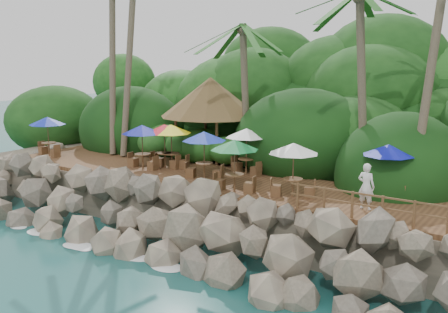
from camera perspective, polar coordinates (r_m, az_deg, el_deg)
The scene contains 11 objects.
ground at distance 21.51m, azimuth -9.23°, elevation -11.51°, with size 140.00×140.00×0.00m, color #19514F.
land_base at distance 34.05m, azimuth 9.53°, elevation -1.20°, with size 32.00×25.20×2.10m, color gray.
jungle_hill at distance 41.06m, azimuth 13.89°, elevation -0.77°, with size 44.80×28.00×15.40m, color #143811.
seawall at distance 22.50m, azimuth -5.80°, elevation -7.26°, with size 29.00×4.00×2.30m, color gray, non-canonical shape.
terrace at distance 25.27m, azimuth 0.00°, elevation -2.67°, with size 26.00×5.00×0.20m, color brown.
jungle_foliage at distance 33.41m, azimuth 8.74°, elevation -3.27°, with size 44.00×16.00×12.00m, color #143811, non-canonical shape.
foam_line at distance 21.70m, azimuth -8.68°, elevation -11.20°, with size 25.20×0.80×0.06m.
palapa at distance 29.80m, azimuth -1.46°, elevation 6.43°, with size 5.65×5.65×4.60m.
dining_clusters at distance 24.94m, azimuth 0.10°, elevation 1.81°, with size 25.70×5.30×2.28m.
railing at distance 19.49m, azimuth 16.70°, elevation -5.20°, with size 7.20×0.10×1.00m.
waiter at distance 20.94m, azimuth 15.07°, elevation -3.13°, with size 0.66×0.43×1.82m, color white.
Camera 1 is at (13.83, -14.28, 8.22)m, focal length 42.43 mm.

